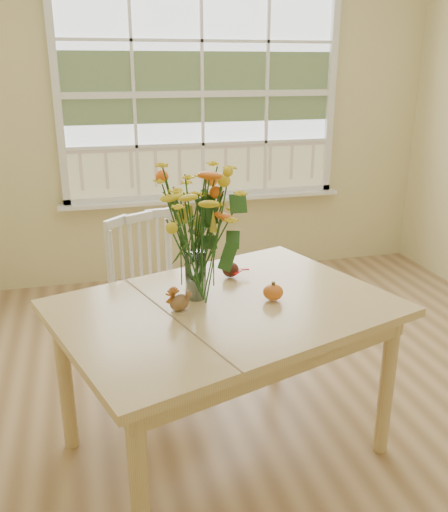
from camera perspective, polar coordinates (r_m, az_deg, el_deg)
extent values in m
cube|color=olive|center=(3.02, 7.70, -16.72)|extent=(4.00, 4.50, 0.01)
cube|color=beige|center=(4.61, -2.37, 14.21)|extent=(4.00, 0.02, 2.70)
cube|color=silver|center=(4.58, -2.36, 16.69)|extent=(2.20, 0.00, 1.60)
cube|color=white|center=(4.65, -2.07, 6.02)|extent=(2.42, 0.12, 0.03)
cube|color=tan|center=(2.42, 0.12, -5.51)|extent=(1.68, 1.42, 0.04)
cube|color=tan|center=(2.45, 0.12, -7.00)|extent=(1.53, 1.26, 0.10)
cylinder|color=tan|center=(2.08, -8.85, -23.40)|extent=(0.07, 0.07, 0.73)
cylinder|color=tan|center=(2.73, -16.36, -12.49)|extent=(0.07, 0.07, 0.73)
cylinder|color=tan|center=(2.70, 16.76, -12.82)|extent=(0.07, 0.07, 0.73)
cylinder|color=tan|center=(3.23, 5.43, -6.47)|extent=(0.07, 0.07, 0.73)
cube|color=white|center=(3.10, -6.75, -5.72)|extent=(0.59, 0.58, 0.05)
cube|color=white|center=(3.14, -8.75, -0.45)|extent=(0.42, 0.24, 0.51)
cylinder|color=white|center=(3.01, -7.50, -11.78)|extent=(0.04, 0.04, 0.44)
cylinder|color=white|center=(3.25, -10.79, -9.43)|extent=(0.04, 0.04, 0.44)
cylinder|color=white|center=(3.18, -2.26, -9.72)|extent=(0.04, 0.04, 0.44)
cylinder|color=white|center=(3.41, -5.77, -7.67)|extent=(0.04, 0.04, 0.44)
cylinder|color=white|center=(2.44, -2.99, -2.05)|extent=(0.09, 0.09, 0.22)
ellipsoid|color=#CD4D18|center=(2.45, 5.19, -3.90)|extent=(0.09, 0.09, 0.07)
cylinder|color=#CCB78C|center=(2.34, -4.69, -5.79)|extent=(0.07, 0.07, 0.01)
ellipsoid|color=brown|center=(2.33, -4.71, -4.91)|extent=(0.11, 0.10, 0.07)
ellipsoid|color=#38160F|center=(2.70, 0.68, -1.50)|extent=(0.08, 0.08, 0.08)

